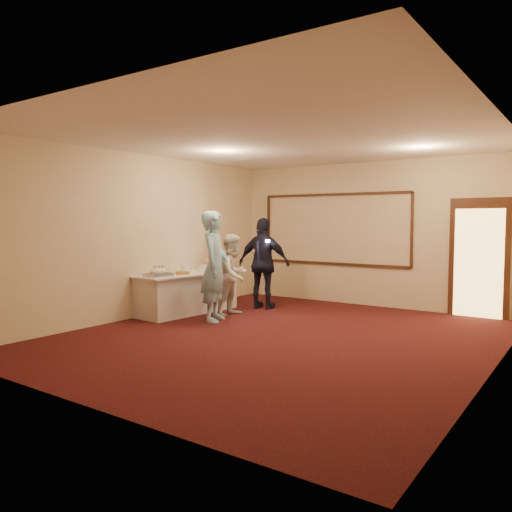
{
  "coord_description": "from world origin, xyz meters",
  "views": [
    {
      "loc": [
        3.99,
        -6.4,
        1.77
      ],
      "look_at": [
        -1.07,
        0.89,
        1.15
      ],
      "focal_mm": 35.0,
      "sensor_mm": 36.0,
      "label": 1
    }
  ],
  "objects": [
    {
      "name": "doorway",
      "position": [
        2.15,
        3.45,
        1.08
      ],
      "size": [
        1.05,
        0.07,
        2.2
      ],
      "color": "black",
      "rests_on": "floor"
    },
    {
      "name": "guest",
      "position": [
        -1.59,
        1.91,
        0.92
      ],
      "size": [
        1.15,
        0.65,
        1.84
      ],
      "primitive_type": "imported",
      "rotation": [
        0.0,
        0.0,
        3.34
      ],
      "color": "black",
      "rests_on": "floor"
    },
    {
      "name": "wall_molding",
      "position": [
        -0.8,
        3.47,
        1.6
      ],
      "size": [
        3.45,
        0.04,
        1.55
      ],
      "color": "black",
      "rests_on": "room_walls"
    },
    {
      "name": "room_walls",
      "position": [
        0.0,
        0.0,
        2.03
      ],
      "size": [
        6.04,
        7.04,
        3.02
      ],
      "color": "beige",
      "rests_on": "floor"
    },
    {
      "name": "plate_stack_a",
      "position": [
        -2.68,
        0.78,
        0.84
      ],
      "size": [
        0.17,
        0.17,
        0.14
      ],
      "color": "white",
      "rests_on": "buffet_table"
    },
    {
      "name": "buffet_table",
      "position": [
        -2.58,
        0.71,
        0.39
      ],
      "size": [
        1.01,
        2.24,
        0.77
      ],
      "color": "silver",
      "rests_on": "floor"
    },
    {
      "name": "floor",
      "position": [
        0.0,
        0.0,
        0.0
      ],
      "size": [
        7.0,
        7.0,
        0.0
      ],
      "primitive_type": "plane",
      "color": "black",
      "rests_on": "ground"
    },
    {
      "name": "cupcake_stand",
      "position": [
        -2.75,
        1.57,
        0.92
      ],
      "size": [
        0.29,
        0.29,
        0.42
      ],
      "color": "#E95950",
      "rests_on": "buffet_table"
    },
    {
      "name": "man",
      "position": [
        -1.6,
        0.38,
        0.98
      ],
      "size": [
        0.72,
        0.84,
        1.95
      ],
      "primitive_type": "imported",
      "rotation": [
        0.0,
        0.0,
        2.01
      ],
      "color": "#85BCDA",
      "rests_on": "floor"
    },
    {
      "name": "pavlova_tray",
      "position": [
        -2.54,
        -0.08,
        0.85
      ],
      "size": [
        0.38,
        0.52,
        0.18
      ],
      "color": "silver",
      "rests_on": "buffet_table"
    },
    {
      "name": "camera_flash",
      "position": [
        -1.4,
        1.77,
        1.38
      ],
      "size": [
        0.08,
        0.06,
        0.05
      ],
      "primitive_type": "cube",
      "rotation": [
        0.0,
        0.0,
        0.26
      ],
      "color": "white",
      "rests_on": "guest"
    },
    {
      "name": "plate_stack_b",
      "position": [
        -2.4,
        0.98,
        0.84
      ],
      "size": [
        0.18,
        0.18,
        0.15
      ],
      "color": "white",
      "rests_on": "buffet_table"
    },
    {
      "name": "tart",
      "position": [
        -2.44,
        0.44,
        0.8
      ],
      "size": [
        0.3,
        0.3,
        0.06
      ],
      "color": "white",
      "rests_on": "buffet_table"
    },
    {
      "name": "woman",
      "position": [
        -1.67,
        1.01,
        0.76
      ],
      "size": [
        0.61,
        0.76,
        1.53
      ],
      "primitive_type": "imported",
      "rotation": [
        0.0,
        0.0,
        1.61
      ],
      "color": "beige",
      "rests_on": "floor"
    }
  ]
}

